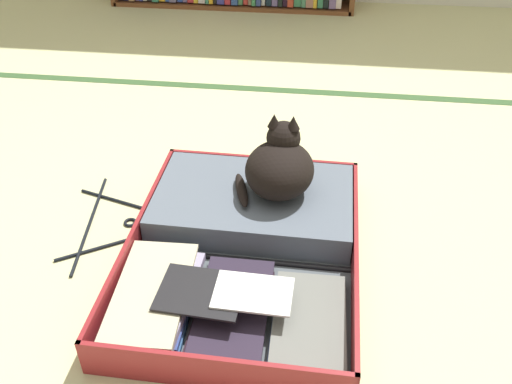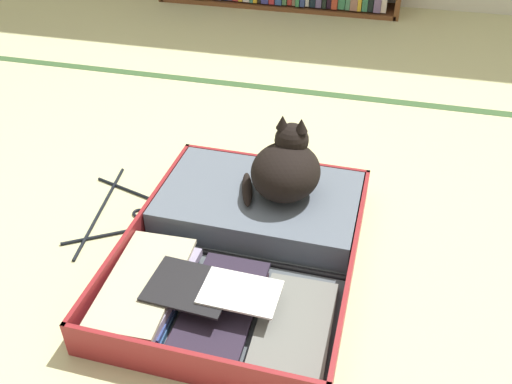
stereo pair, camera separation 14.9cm
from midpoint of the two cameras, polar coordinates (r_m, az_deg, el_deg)
The scene contains 5 objects.
ground_plane at distance 1.62m, azimuth -3.12°, elevation -7.14°, with size 10.00×10.00×0.00m, color #C2C28B.
tatami_border at distance 2.53m, azimuth 1.10°, elevation 10.33°, with size 4.80×0.05×0.00m.
open_suitcase at distance 1.63m, azimuth -3.89°, elevation -4.69°, with size 0.64×0.83×0.11m.
black_cat at distance 1.65m, azimuth -0.13°, elevation 2.57°, with size 0.26×0.24×0.24m.
clothes_hanger at distance 1.82m, azimuth -17.68°, elevation -3.10°, with size 0.27×0.47×0.01m.
Camera 1 is at (0.16, -1.16, 1.12)m, focal length 39.08 mm.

